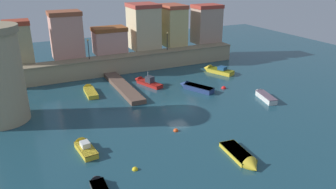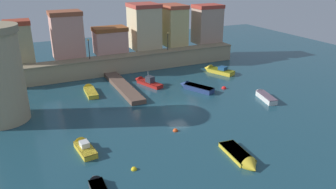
{
  "view_description": "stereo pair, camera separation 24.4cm",
  "coord_description": "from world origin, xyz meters",
  "px_view_note": "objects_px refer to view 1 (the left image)",
  "views": [
    {
      "loc": [
        -18.55,
        -35.3,
        17.59
      ],
      "look_at": [
        0.0,
        3.19,
        0.83
      ],
      "focal_mm": 34.83,
      "sensor_mm": 36.0,
      "label": 1
    },
    {
      "loc": [
        -18.33,
        -35.41,
        17.59
      ],
      "look_at": [
        0.0,
        3.19,
        0.83
      ],
      "focal_mm": 34.83,
      "sensor_mm": 36.0,
      "label": 2
    }
  ],
  "objects_px": {
    "quay_lamp_1": "(167,38)",
    "moored_boat_7": "(99,188)",
    "moored_boat_3": "(216,70)",
    "moored_boat_4": "(264,95)",
    "moored_boat_0": "(194,87)",
    "mooring_buoy_1": "(135,170)",
    "moored_boat_6": "(84,146)",
    "moored_boat_1": "(89,90)",
    "mooring_buoy_2": "(224,88)",
    "mooring_buoy_0": "(176,131)",
    "moored_boat_2": "(244,159)",
    "moored_boat_5": "(146,82)",
    "quay_lamp_0": "(88,46)"
  },
  "relations": [
    {
      "from": "moored_boat_0",
      "to": "moored_boat_6",
      "type": "height_order",
      "value": "moored_boat_6"
    },
    {
      "from": "moored_boat_6",
      "to": "mooring_buoy_2",
      "type": "xyz_separation_m",
      "value": [
        23.51,
        8.87,
        -0.37
      ]
    },
    {
      "from": "quay_lamp_0",
      "to": "moored_boat_5",
      "type": "height_order",
      "value": "quay_lamp_0"
    },
    {
      "from": "moored_boat_2",
      "to": "moored_boat_1",
      "type": "bearing_deg",
      "value": -154.88
    },
    {
      "from": "quay_lamp_0",
      "to": "mooring_buoy_0",
      "type": "bearing_deg",
      "value": -80.47
    },
    {
      "from": "moored_boat_2",
      "to": "mooring_buoy_0",
      "type": "relative_size",
      "value": 9.35
    },
    {
      "from": "moored_boat_1",
      "to": "moored_boat_2",
      "type": "xyz_separation_m",
      "value": [
        9.19,
        -25.15,
        -0.06
      ]
    },
    {
      "from": "moored_boat_3",
      "to": "moored_boat_6",
      "type": "xyz_separation_m",
      "value": [
        -27.06,
        -16.37,
        -0.07
      ]
    },
    {
      "from": "moored_boat_3",
      "to": "moored_boat_6",
      "type": "bearing_deg",
      "value": 96.95
    },
    {
      "from": "mooring_buoy_1",
      "to": "moored_boat_5",
      "type": "bearing_deg",
      "value": 65.42
    },
    {
      "from": "mooring_buoy_2",
      "to": "moored_boat_0",
      "type": "bearing_deg",
      "value": 159.33
    },
    {
      "from": "quay_lamp_1",
      "to": "moored_boat_0",
      "type": "distance_m",
      "value": 14.28
    },
    {
      "from": "moored_boat_6",
      "to": "mooring_buoy_0",
      "type": "bearing_deg",
      "value": -99.14
    },
    {
      "from": "moored_boat_0",
      "to": "mooring_buoy_1",
      "type": "distance_m",
      "value": 22.5
    },
    {
      "from": "moored_boat_6",
      "to": "mooring_buoy_1",
      "type": "bearing_deg",
      "value": -154.97
    },
    {
      "from": "quay_lamp_0",
      "to": "moored_boat_6",
      "type": "xyz_separation_m",
      "value": [
        -6.33,
        -23.8,
        -4.97
      ]
    },
    {
      "from": "mooring_buoy_2",
      "to": "quay_lamp_0",
      "type": "bearing_deg",
      "value": 139.0
    },
    {
      "from": "moored_boat_2",
      "to": "moored_boat_4",
      "type": "bearing_deg",
      "value": 137.99
    },
    {
      "from": "moored_boat_0",
      "to": "moored_boat_4",
      "type": "xyz_separation_m",
      "value": [
        7.25,
        -7.48,
        0.01
      ]
    },
    {
      "from": "mooring_buoy_2",
      "to": "mooring_buoy_1",
      "type": "bearing_deg",
      "value": -144.06
    },
    {
      "from": "moored_boat_1",
      "to": "moored_boat_5",
      "type": "height_order",
      "value": "moored_boat_5"
    },
    {
      "from": "quay_lamp_1",
      "to": "moored_boat_7",
      "type": "relative_size",
      "value": 0.78
    },
    {
      "from": "quay_lamp_0",
      "to": "moored_boat_3",
      "type": "height_order",
      "value": "quay_lamp_0"
    },
    {
      "from": "moored_boat_7",
      "to": "moored_boat_4",
      "type": "bearing_deg",
      "value": -68.58
    },
    {
      "from": "moored_boat_3",
      "to": "moored_boat_6",
      "type": "relative_size",
      "value": 1.33
    },
    {
      "from": "quay_lamp_1",
      "to": "moored_boat_7",
      "type": "height_order",
      "value": "quay_lamp_1"
    },
    {
      "from": "moored_boat_2",
      "to": "moored_boat_3",
      "type": "bearing_deg",
      "value": 156.87
    },
    {
      "from": "moored_boat_3",
      "to": "mooring_buoy_0",
      "type": "relative_size",
      "value": 10.14
    },
    {
      "from": "moored_boat_0",
      "to": "mooring_buoy_1",
      "type": "xyz_separation_m",
      "value": [
        -15.62,
        -16.18,
        -0.41
      ]
    },
    {
      "from": "moored_boat_5",
      "to": "moored_boat_6",
      "type": "xyz_separation_m",
      "value": [
        -13.38,
        -15.98,
        -0.05
      ]
    },
    {
      "from": "moored_boat_4",
      "to": "mooring_buoy_0",
      "type": "height_order",
      "value": "moored_boat_4"
    },
    {
      "from": "moored_boat_0",
      "to": "moored_boat_1",
      "type": "relative_size",
      "value": 1.06
    },
    {
      "from": "moored_boat_6",
      "to": "mooring_buoy_0",
      "type": "distance_m",
      "value": 10.42
    },
    {
      "from": "mooring_buoy_0",
      "to": "moored_boat_5",
      "type": "bearing_deg",
      "value": 79.73
    },
    {
      "from": "moored_boat_1",
      "to": "moored_boat_3",
      "type": "height_order",
      "value": "moored_boat_3"
    },
    {
      "from": "moored_boat_4",
      "to": "mooring_buoy_1",
      "type": "height_order",
      "value": "moored_boat_4"
    },
    {
      "from": "moored_boat_2",
      "to": "mooring_buoy_1",
      "type": "height_order",
      "value": "moored_boat_2"
    },
    {
      "from": "moored_boat_3",
      "to": "moored_boat_4",
      "type": "distance_m",
      "value": 13.34
    },
    {
      "from": "moored_boat_0",
      "to": "mooring_buoy_0",
      "type": "height_order",
      "value": "moored_boat_0"
    },
    {
      "from": "quay_lamp_1",
      "to": "moored_boat_1",
      "type": "xyz_separation_m",
      "value": [
        -16.59,
        -7.54,
        -5.02
      ]
    },
    {
      "from": "moored_boat_2",
      "to": "moored_boat_7",
      "type": "relative_size",
      "value": 1.31
    },
    {
      "from": "moored_boat_2",
      "to": "mooring_buoy_0",
      "type": "height_order",
      "value": "moored_boat_2"
    },
    {
      "from": "quay_lamp_1",
      "to": "moored_boat_2",
      "type": "height_order",
      "value": "quay_lamp_1"
    },
    {
      "from": "quay_lamp_1",
      "to": "mooring_buoy_2",
      "type": "distance_m",
      "value": 16.07
    },
    {
      "from": "quay_lamp_1",
      "to": "moored_boat_4",
      "type": "bearing_deg",
      "value": -75.36
    },
    {
      "from": "moored_boat_1",
      "to": "moored_boat_4",
      "type": "relative_size",
      "value": 1.04
    },
    {
      "from": "moored_boat_2",
      "to": "mooring_buoy_2",
      "type": "distance_m",
      "value": 20.37
    },
    {
      "from": "moored_boat_2",
      "to": "mooring_buoy_0",
      "type": "distance_m",
      "value": 9.0
    },
    {
      "from": "moored_boat_1",
      "to": "mooring_buoy_2",
      "type": "xyz_separation_m",
      "value": [
        19.17,
        -7.39,
        -0.31
      ]
    },
    {
      "from": "quay_lamp_0",
      "to": "moored_boat_3",
      "type": "distance_m",
      "value": 22.56
    }
  ]
}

